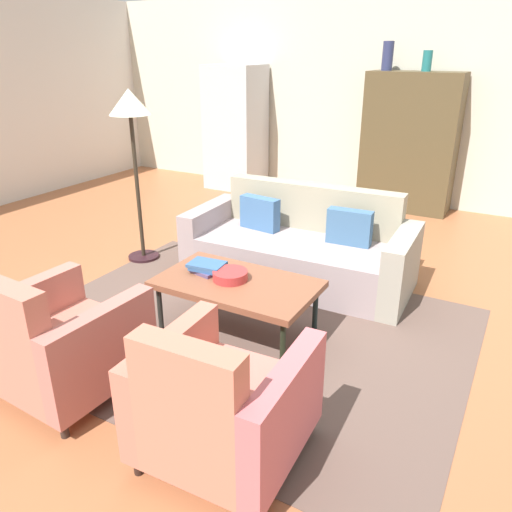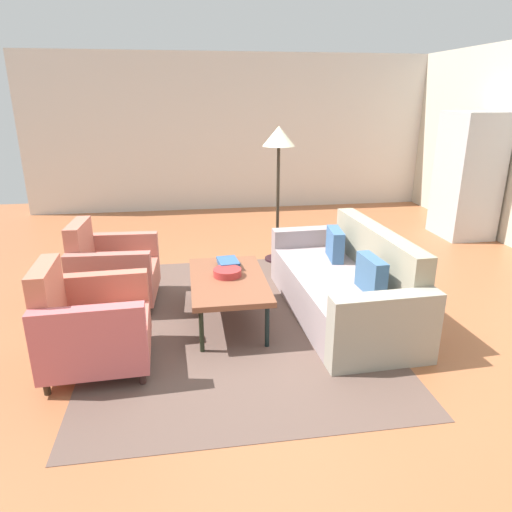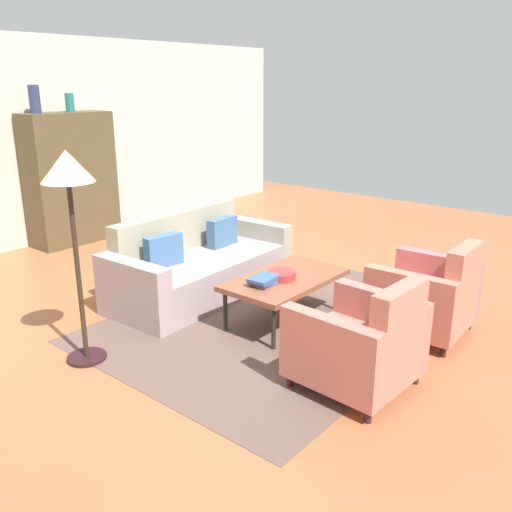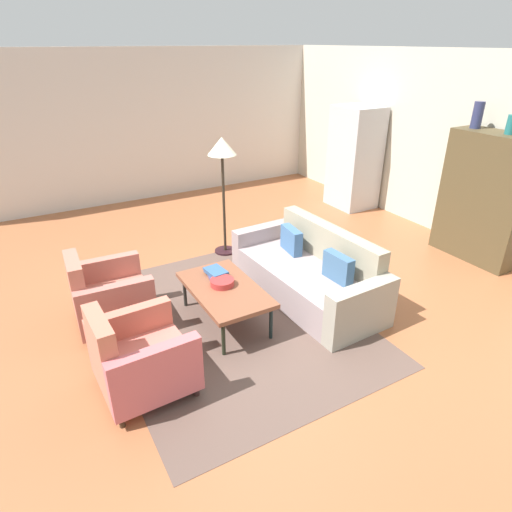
% 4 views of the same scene
% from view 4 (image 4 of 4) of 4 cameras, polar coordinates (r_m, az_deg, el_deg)
% --- Properties ---
extents(ground_plane, '(11.62, 11.62, 0.00)m').
position_cam_4_polar(ground_plane, '(5.29, 1.89, -7.03)').
color(ground_plane, '#9F5D39').
extents(wall_back, '(9.68, 0.12, 2.80)m').
position_cam_4_polar(wall_back, '(7.29, 28.57, 11.27)').
color(wall_back, beige).
rests_on(wall_back, ground).
extents(wall_left, '(0.12, 7.47, 2.80)m').
position_cam_4_polar(wall_left, '(9.03, -14.79, 15.88)').
color(wall_left, silver).
rests_on(wall_left, ground).
extents(area_rug, '(3.40, 2.60, 0.01)m').
position_cam_4_polar(area_rug, '(5.13, -3.43, -8.21)').
color(area_rug, brown).
rests_on(area_rug, ground).
extents(couch, '(2.13, 0.98, 0.86)m').
position_cam_4_polar(couch, '(5.49, 7.15, -2.37)').
color(couch, gray).
rests_on(couch, ground).
extents(coffee_table, '(1.20, 0.70, 0.45)m').
position_cam_4_polar(coffee_table, '(4.89, -4.08, -4.46)').
color(coffee_table, black).
rests_on(coffee_table, ground).
extents(armchair_left, '(0.84, 0.84, 0.88)m').
position_cam_4_polar(armchair_left, '(5.14, -18.89, -5.15)').
color(armchair_left, '#3B1B1F').
rests_on(armchair_left, ground).
extents(armchair_right, '(0.83, 0.83, 0.88)m').
position_cam_4_polar(armchair_right, '(4.15, -15.22, -12.88)').
color(armchair_right, '#382620').
rests_on(armchair_right, ground).
extents(fruit_bowl, '(0.27, 0.27, 0.07)m').
position_cam_4_polar(fruit_bowl, '(4.90, -4.40, -3.43)').
color(fruit_bowl, '#AB2F2F').
rests_on(fruit_bowl, coffee_table).
extents(book_stack, '(0.29, 0.23, 0.08)m').
position_cam_4_polar(book_stack, '(5.09, -5.24, -2.15)').
color(book_stack, '#53446C').
rests_on(book_stack, coffee_table).
extents(cabinet, '(1.20, 0.51, 1.80)m').
position_cam_4_polar(cabinet, '(7.01, 27.67, 6.65)').
color(cabinet, '#4D4027').
rests_on(cabinet, ground).
extents(vase_tall, '(0.14, 0.14, 0.35)m').
position_cam_4_polar(vase_tall, '(7.00, 26.81, 16.02)').
color(vase_tall, navy).
rests_on(vase_tall, cabinet).
extents(vase_round, '(0.12, 0.12, 0.25)m').
position_cam_4_polar(vase_round, '(6.74, 30.20, 14.53)').
color(vase_round, '#206B6B').
rests_on(vase_round, cabinet).
extents(refrigerator, '(0.80, 0.73, 1.85)m').
position_cam_4_polar(refrigerator, '(8.58, 12.66, 12.32)').
color(refrigerator, '#B7BABF').
rests_on(refrigerator, ground).
extents(floor_lamp, '(0.40, 0.40, 1.72)m').
position_cam_4_polar(floor_lamp, '(6.22, -4.40, 12.64)').
color(floor_lamp, black).
rests_on(floor_lamp, ground).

